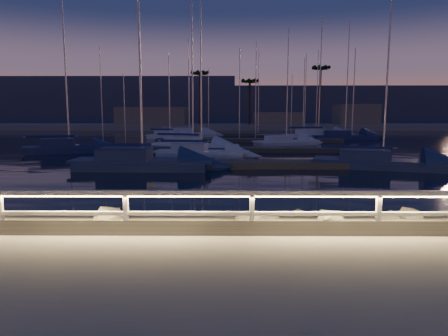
{
  "coord_description": "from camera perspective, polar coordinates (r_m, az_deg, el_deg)",
  "views": [
    {
      "loc": [
        -2.59,
        -9.24,
        2.89
      ],
      "look_at": [
        -2.69,
        4.0,
        1.03
      ],
      "focal_mm": 32.0,
      "sensor_mm": 36.0,
      "label": 1
    }
  ],
  "objects": [
    {
      "name": "palm_left",
      "position": [
        81.74,
        -3.45,
        13.05
      ],
      "size": [
        3.0,
        3.0,
        11.2
      ],
      "color": "#4F3B25",
      "rests_on": "ground"
    },
    {
      "name": "sailboat_i",
      "position": [
        53.02,
        -7.88,
        4.57
      ],
      "size": [
        6.65,
        3.77,
        11.0
      ],
      "rotation": [
        0.0,
        0.0,
        -0.32
      ],
      "color": "silver",
      "rests_on": "ground"
    },
    {
      "name": "harbor_water",
      "position": [
        40.72,
        4.09,
        2.53
      ],
      "size": [
        400.0,
        440.0,
        0.6
      ],
      "color": "black",
      "rests_on": "ground"
    },
    {
      "name": "sailboat_k",
      "position": [
        54.29,
        13.08,
        4.58
      ],
      "size": [
        9.58,
        4.78,
        15.67
      ],
      "rotation": [
        0.0,
        0.0,
        0.24
      ],
      "color": "silver",
      "rests_on": "ground"
    },
    {
      "name": "floating_docks",
      "position": [
        41.95,
        3.99,
        3.46
      ],
      "size": [
        22.0,
        36.0,
        0.4
      ],
      "color": "#5F574E",
      "rests_on": "ground"
    },
    {
      "name": "ground",
      "position": [
        10.02,
        15.61,
        -9.08
      ],
      "size": [
        400.0,
        400.0,
        0.0
      ],
      "primitive_type": "plane",
      "color": "gray",
      "rests_on": "ground"
    },
    {
      "name": "distant_hills",
      "position": [
        144.27,
        -7.43,
        8.65
      ],
      "size": [
        230.0,
        37.5,
        18.0
      ],
      "color": "#3E4660",
      "rests_on": "ground"
    },
    {
      "name": "sailboat_j",
      "position": [
        37.09,
        -4.74,
        3.26
      ],
      "size": [
        8.46,
        4.99,
        13.95
      ],
      "rotation": [
        0.0,
        0.0,
        -0.35
      ],
      "color": "silver",
      "rests_on": "ground"
    },
    {
      "name": "sailboat_l",
      "position": [
        54.09,
        16.66,
        4.4
      ],
      "size": [
        9.0,
        3.51,
        14.84
      ],
      "rotation": [
        0.0,
        0.0,
        0.1
      ],
      "color": "navy",
      "rests_on": "ground"
    },
    {
      "name": "sailboat_n",
      "position": [
        57.03,
        -5.18,
        4.89
      ],
      "size": [
        8.25,
        4.51,
        13.57
      ],
      "rotation": [
        0.0,
        0.0,
        0.3
      ],
      "color": "silver",
      "rests_on": "ground"
    },
    {
      "name": "sailboat_g",
      "position": [
        42.92,
        8.65,
        3.76
      ],
      "size": [
        7.39,
        4.42,
        12.15
      ],
      "rotation": [
        0.0,
        0.0,
        0.36
      ],
      "color": "silver",
      "rests_on": "ground"
    },
    {
      "name": "guard_rail",
      "position": [
        9.81,
        15.4,
        -4.77
      ],
      "size": [
        44.11,
        0.12,
        1.06
      ],
      "color": "silver",
      "rests_on": "ground"
    },
    {
      "name": "sailboat_b",
      "position": [
        25.09,
        -12.07,
        0.89
      ],
      "size": [
        8.7,
        2.94,
        14.64
      ],
      "rotation": [
        0.0,
        0.0,
        -0.04
      ],
      "color": "navy",
      "rests_on": "ground"
    },
    {
      "name": "palm_right",
      "position": [
        83.73,
        13.64,
        13.34
      ],
      "size": [
        3.0,
        3.0,
        12.2
      ],
      "color": "#4F3B25",
      "rests_on": "ground"
    },
    {
      "name": "far_shore",
      "position": [
        83.36,
        2.15,
        6.19
      ],
      "size": [
        160.0,
        14.0,
        5.2
      ],
      "color": "gray",
      "rests_on": "ground"
    },
    {
      "name": "sailboat_e",
      "position": [
        37.19,
        -21.51,
        2.74
      ],
      "size": [
        7.73,
        4.5,
        12.8
      ],
      "rotation": [
        0.0,
        0.0,
        0.34
      ],
      "color": "navy",
      "rests_on": "ground"
    },
    {
      "name": "sailboat_f",
      "position": [
        30.93,
        -3.58,
        2.27
      ],
      "size": [
        7.42,
        3.13,
        12.27
      ],
      "rotation": [
        0.0,
        0.0,
        -0.14
      ],
      "color": "silver",
      "rests_on": "ground"
    },
    {
      "name": "palm_center",
      "position": [
        82.58,
        3.71,
        12.05
      ],
      "size": [
        3.0,
        3.0,
        9.7
      ],
      "color": "#4F3B25",
      "rests_on": "ground"
    },
    {
      "name": "sailboat_h",
      "position": [
        26.89,
        21.22,
        0.88
      ],
      "size": [
        8.67,
        4.8,
        14.15
      ],
      "rotation": [
        0.0,
        0.0,
        -0.31
      ],
      "color": "navy",
      "rests_on": "ground"
    }
  ]
}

